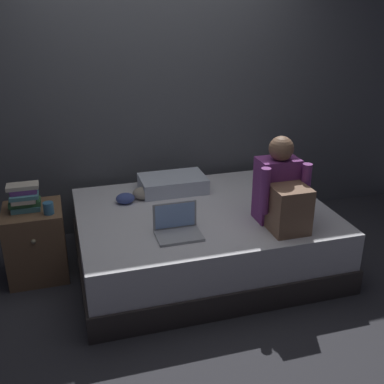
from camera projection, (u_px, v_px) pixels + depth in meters
name	position (u px, v px, depth m)	size (l,w,h in m)	color
ground_plane	(190.00, 287.00, 3.60)	(8.00, 8.00, 0.00)	#2D2D33
wall_back	(152.00, 83.00, 4.14)	(5.60, 0.10, 2.70)	#4C4F54
bed	(203.00, 237.00, 3.82)	(2.00, 1.50, 0.49)	#332D2B
nightstand	(36.00, 242.00, 3.66)	(0.44, 0.46, 0.57)	brown
person_sitting	(282.00, 192.00, 3.41)	(0.39, 0.44, 0.66)	#75337A
laptop	(177.00, 227.00, 3.32)	(0.32, 0.23, 0.22)	#9EA0A5
pillow	(173.00, 184.00, 4.07)	(0.56, 0.36, 0.13)	silver
book_stack	(24.00, 198.00, 3.49)	(0.23, 0.16, 0.21)	teal
mug	(48.00, 208.00, 3.46)	(0.08, 0.08, 0.09)	teal
clothes_pile	(136.00, 195.00, 3.88)	(0.33, 0.19, 0.10)	#3D4C8E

